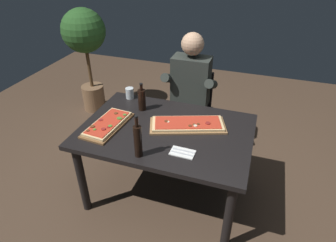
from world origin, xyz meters
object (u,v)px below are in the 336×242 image
pizza_rectangular_left (108,124)px  oil_bottle_amber (138,140)px  tumbler_near_camera (130,94)px  wine_bottle_dark (142,99)px  pizza_rectangular_front (188,124)px  potted_plant_corner (85,43)px  diner_chair (191,107)px  seated_diner (189,91)px  dining_table (166,138)px

pizza_rectangular_left → oil_bottle_amber: (0.40, -0.27, 0.11)m
tumbler_near_camera → wine_bottle_dark: bearing=-39.5°
pizza_rectangular_left → pizza_rectangular_front: bearing=18.5°
pizza_rectangular_front → tumbler_near_camera: tumbler_near_camera is taller
wine_bottle_dark → potted_plant_corner: (-1.19, 0.98, 0.11)m
wine_bottle_dark → diner_chair: (0.31, 0.62, -0.36)m
pizza_rectangular_left → seated_diner: (0.48, 0.85, -0.02)m
tumbler_near_camera → diner_chair: 0.75m
dining_table → seated_diner: 0.74m
diner_chair → seated_diner: 0.28m
dining_table → oil_bottle_amber: (-0.08, -0.38, 0.23)m
dining_table → oil_bottle_amber: size_ratio=4.15×
pizza_rectangular_left → diner_chair: size_ratio=0.58×
pizza_rectangular_front → diner_chair: (-0.16, 0.76, -0.27)m
tumbler_near_camera → pizza_rectangular_left: bearing=-85.7°
dining_table → tumbler_near_camera: (-0.52, 0.40, 0.14)m
wine_bottle_dark → diner_chair: 0.78m
seated_diner → potted_plant_corner: bearing=162.3°
dining_table → pizza_rectangular_front: 0.22m
oil_bottle_amber → potted_plant_corner: (-1.43, 1.60, 0.08)m
tumbler_near_camera → seated_diner: seated_diner is taller
pizza_rectangular_left → tumbler_near_camera: size_ratio=4.76×
pizza_rectangular_front → dining_table: bearing=-148.0°
diner_chair → oil_bottle_amber: bearing=-93.5°
pizza_rectangular_left → potted_plant_corner: size_ratio=0.37×
pizza_rectangular_left → oil_bottle_amber: size_ratio=1.51×
pizza_rectangular_front → wine_bottle_dark: 0.50m
oil_bottle_amber → tumbler_near_camera: oil_bottle_amber is taller
oil_bottle_amber → tumbler_near_camera: (-0.44, 0.79, -0.09)m
dining_table → seated_diner: seated_diner is taller
pizza_rectangular_front → wine_bottle_dark: bearing=163.5°
diner_chair → dining_table: bearing=-90.0°
pizza_rectangular_front → oil_bottle_amber: bearing=-115.9°
pizza_rectangular_front → oil_bottle_amber: (-0.23, -0.48, 0.12)m
pizza_rectangular_left → potted_plant_corner: 1.69m
seated_diner → tumbler_near_camera: bearing=-147.2°
seated_diner → pizza_rectangular_front: bearing=-76.2°
dining_table → pizza_rectangular_left: 0.50m
pizza_rectangular_left → wine_bottle_dark: wine_bottle_dark is taller
diner_chair → potted_plant_corner: bearing=166.6°
pizza_rectangular_front → tumbler_near_camera: size_ratio=6.33×
wine_bottle_dark → seated_diner: (0.31, 0.50, -0.10)m
dining_table → oil_bottle_amber: 0.45m
pizza_rectangular_front → diner_chair: bearing=101.7°
pizza_rectangular_front → seated_diner: size_ratio=0.51×
dining_table → diner_chair: diner_chair is taller
potted_plant_corner → seated_diner: bearing=-17.7°
oil_bottle_amber → potted_plant_corner: size_ratio=0.24×
pizza_rectangular_front → oil_bottle_amber: oil_bottle_amber is taller
pizza_rectangular_left → diner_chair: bearing=63.8°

